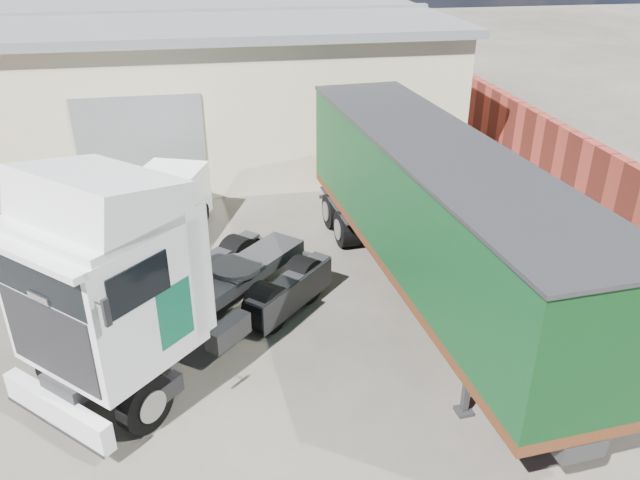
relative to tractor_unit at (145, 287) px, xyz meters
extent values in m
plane|color=#27241F|center=(1.27, -1.03, -1.99)|extent=(120.00, 120.00, 0.00)
cube|color=beige|center=(-4.73, 14.97, 0.51)|extent=(30.00, 12.00, 5.00)
cube|color=slate|center=(-4.73, 14.97, 3.16)|extent=(30.60, 12.60, 0.30)
cube|color=slate|center=(-0.73, 8.95, -0.19)|extent=(4.00, 0.08, 3.60)
cube|color=slate|center=(-4.73, 14.97, 3.36)|extent=(30.60, 0.40, 0.15)
cube|color=maroon|center=(12.77, 4.97, -0.74)|extent=(0.35, 26.00, 2.50)
cylinder|color=black|center=(-0.88, -0.93, -1.43)|extent=(2.67, 2.61, 1.13)
cylinder|color=black|center=(1.67, 1.77, -1.43)|extent=(2.71, 2.65, 1.13)
cylinder|color=black|center=(2.69, 2.85, -1.43)|extent=(2.71, 2.65, 1.13)
cube|color=#2D2D30|center=(0.87, 0.92, -1.04)|extent=(5.50, 5.75, 0.32)
cube|color=white|center=(-1.57, -1.67, -1.41)|extent=(2.15, 2.05, 0.58)
cube|color=white|center=(-0.62, -0.66, 0.42)|extent=(3.61, 3.60, 2.60)
cube|color=black|center=(-1.46, -1.55, 0.02)|extent=(1.74, 1.65, 1.49)
cube|color=black|center=(-1.45, -1.53, 1.19)|extent=(1.77, 1.68, 0.80)
cube|color=white|center=(-0.48, -0.51, 2.09)|extent=(3.33, 3.30, 1.30)
cube|color=#0C563C|center=(-1.30, 0.56, 0.13)|extent=(0.56, 0.59, 1.17)
cube|color=#0C563C|center=(0.64, -1.27, 0.13)|extent=(0.56, 0.59, 1.17)
cylinder|color=#2D2D30|center=(1.82, 1.92, -0.81)|extent=(1.65, 1.65, 0.13)
cube|color=#2D2D30|center=(5.83, -2.40, -1.44)|extent=(0.32, 0.32, 1.10)
cube|color=#2D2D30|center=(7.63, -2.25, -1.44)|extent=(0.32, 0.32, 1.10)
cylinder|color=black|center=(6.09, 5.53, -1.46)|extent=(2.64, 1.27, 1.06)
cube|color=#2D2D30|center=(6.42, 1.48, -1.09)|extent=(1.78, 12.08, 0.35)
cube|color=#5A2D14|center=(6.42, 1.48, -0.76)|extent=(3.48, 12.22, 0.24)
cube|color=black|center=(6.42, 1.48, 0.67)|extent=(3.48, 12.22, 2.61)
cube|color=#2D2D30|center=(6.42, 1.48, 2.00)|extent=(3.54, 12.28, 0.08)
cylinder|color=black|center=(-0.75, 4.55, -1.68)|extent=(1.91, 1.21, 0.62)
cylinder|color=black|center=(0.29, 7.39, -1.68)|extent=(1.91, 1.21, 0.62)
cube|color=white|center=(-0.23, 5.97, -1.00)|extent=(3.17, 4.69, 1.60)
cube|color=white|center=(-0.84, 4.29, -1.05)|extent=(1.93, 1.40, 1.04)
cube|color=black|center=(-0.78, 4.47, -0.53)|extent=(1.57, 0.64, 0.57)
camera|label=1|loc=(1.53, -10.87, 6.32)|focal=35.00mm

